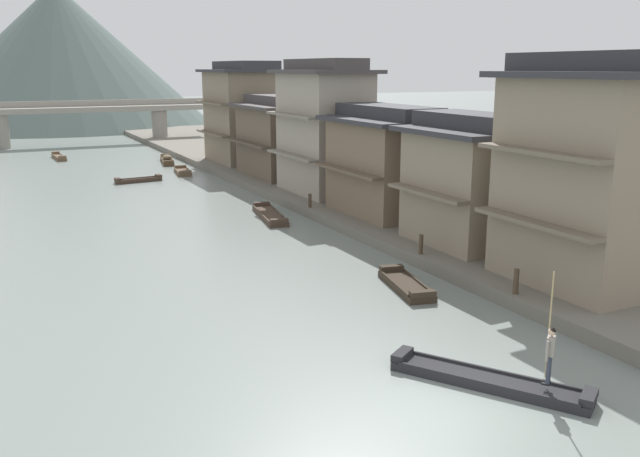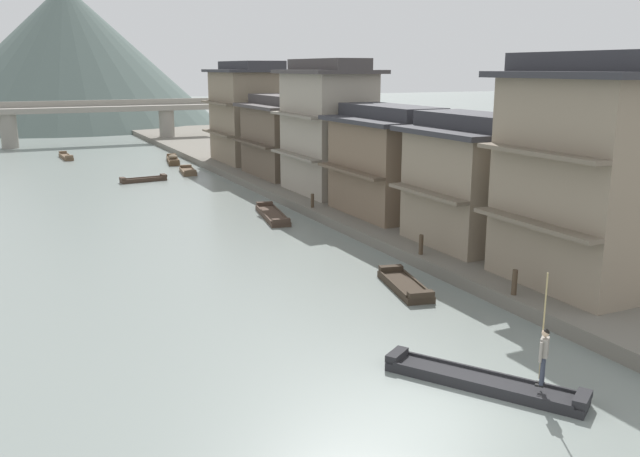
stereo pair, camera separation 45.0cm
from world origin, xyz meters
TOP-DOWN VIEW (x-y plane):
  - ground_plane at (0.00, 0.00)m, footprint 400.00×400.00m
  - riverbank_right at (15.41, 30.00)m, footprint 18.00×110.00m
  - boat_foreground_poled at (1.69, 0.97)m, footprint 3.91×5.23m
  - boatman_person at (2.57, -0.34)m, footprint 0.43×0.47m
  - boat_moored_nearest at (4.36, 43.50)m, footprint 1.57×3.71m
  - boat_moored_second at (-4.06, 58.11)m, footprint 1.05×4.29m
  - boat_moored_third at (4.82, 50.81)m, footprint 1.84×5.23m
  - boat_moored_far at (4.43, 24.10)m, footprint 2.06×5.52m
  - boat_midriver_drifting at (0.10, 40.79)m, footprint 3.69×1.24m
  - boat_midriver_upstream at (4.34, 9.23)m, footprint 1.90×3.98m
  - house_waterfront_nearest at (9.80, 5.64)m, footprint 5.15×6.88m
  - house_waterfront_second at (10.01, 12.51)m, footprint 5.56×6.38m
  - house_waterfront_tall at (9.99, 20.09)m, footprint 5.54×7.61m
  - house_waterfront_narrow at (9.81, 27.73)m, footprint 5.18×7.67m
  - house_waterfront_far at (9.96, 35.89)m, footprint 5.48×8.35m
  - house_waterfront_end at (10.63, 44.80)m, footprint 6.81×8.25m
  - mooring_post_dock_near at (6.76, 5.60)m, footprint 0.20×0.20m
  - mooring_post_dock_mid at (6.76, 11.76)m, footprint 0.20×0.20m
  - mooring_post_dock_far at (6.76, 23.44)m, footprint 0.20×0.20m
  - stone_bridge at (0.00, 70.42)m, footprint 29.28×2.40m
  - hill_far_west at (-2.29, 118.96)m, footprint 38.93×38.93m
  - hill_far_east at (1.28, 102.31)m, footprint 45.51×45.51m

SIDE VIEW (x-z plane):
  - ground_plane at x=0.00m, z-range 0.00..0.00m
  - boat_foreground_poled at x=1.69m, z-range -0.08..0.38m
  - boat_moored_far at x=4.43m, z-range -0.09..0.40m
  - boat_midriver_drifting at x=0.10m, z-range -0.07..0.39m
  - boat_midriver_upstream at x=4.34m, z-range -0.08..0.41m
  - boat_moored_nearest at x=4.36m, z-range -0.08..0.43m
  - boat_moored_second at x=-4.06m, z-range -0.09..0.46m
  - boat_moored_third at x=4.82m, z-range -0.12..0.65m
  - riverbank_right at x=15.41m, z-range 0.00..0.55m
  - mooring_post_dock_far at x=6.76m, z-range 0.55..1.38m
  - mooring_post_dock_mid at x=6.76m, z-range 0.55..1.45m
  - mooring_post_dock_near at x=6.76m, z-range 0.55..1.50m
  - boatman_person at x=2.57m, z-range -0.05..2.99m
  - stone_bridge at x=0.00m, z-range 0.85..5.90m
  - house_waterfront_far at x=9.96m, z-range 0.48..6.62m
  - house_waterfront_tall at x=9.99m, z-range 0.48..6.62m
  - house_waterfront_second at x=10.01m, z-range 0.49..6.63m
  - house_waterfront_end at x=10.63m, z-range 0.47..9.21m
  - house_waterfront_narrow at x=9.81m, z-range 0.48..9.22m
  - house_waterfront_nearest at x=9.80m, z-range 0.49..9.23m
  - hill_far_west at x=-2.29m, z-range 0.00..14.69m
  - hill_far_east at x=1.28m, z-range 0.00..21.22m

